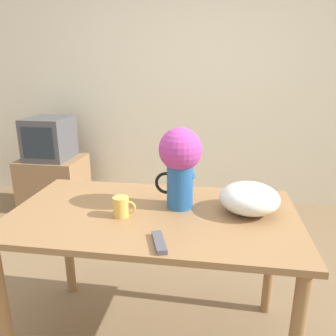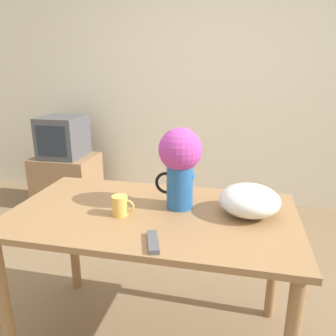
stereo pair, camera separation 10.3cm
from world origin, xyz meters
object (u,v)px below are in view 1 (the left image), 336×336
at_px(white_bowl, 249,198).
at_px(flower_vase, 180,160).
at_px(coffee_mug, 122,207).
at_px(tv_set, 49,138).

bearing_deg(white_bowl, flower_vase, 178.52).
xyz_separation_m(coffee_mug, tv_set, (-1.29, 1.73, -0.07)).
distance_m(flower_vase, tv_set, 2.23).
relative_size(coffee_mug, white_bowl, 0.38).
relative_size(flower_vase, coffee_mug, 3.68).
bearing_deg(tv_set, white_bowl, -39.79).
distance_m(coffee_mug, tv_set, 2.16).
distance_m(white_bowl, tv_set, 2.47).
bearing_deg(flower_vase, coffee_mug, -149.74).
distance_m(coffee_mug, white_bowl, 0.63).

